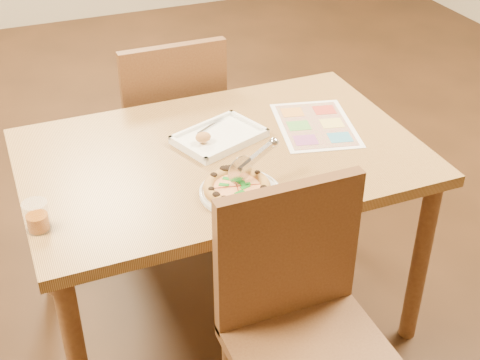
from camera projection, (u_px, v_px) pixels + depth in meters
name	position (u px, v px, depth m)	size (l,w,h in m)	color
dining_table	(222.00, 173.00, 2.24)	(1.30, 0.85, 0.72)	#A27A40
chair_near	(301.00, 305.00, 1.81)	(0.42, 0.42, 0.47)	brown
chair_far	(170.00, 114.00, 2.75)	(0.42, 0.42, 0.47)	brown
plate	(240.00, 192.00, 1.99)	(0.24, 0.24, 0.01)	silver
pizza	(237.00, 187.00, 1.98)	(0.20, 0.20, 0.03)	gold
pizza_cutter	(251.00, 161.00, 1.98)	(0.17, 0.06, 0.10)	silver
appetizer_tray	(218.00, 138.00, 2.25)	(0.33, 0.28, 0.05)	white
glass_tumbler	(37.00, 218.00, 1.82)	(0.07, 0.07, 0.09)	#90440B
menu	(315.00, 125.00, 2.34)	(0.26, 0.36, 0.01)	white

